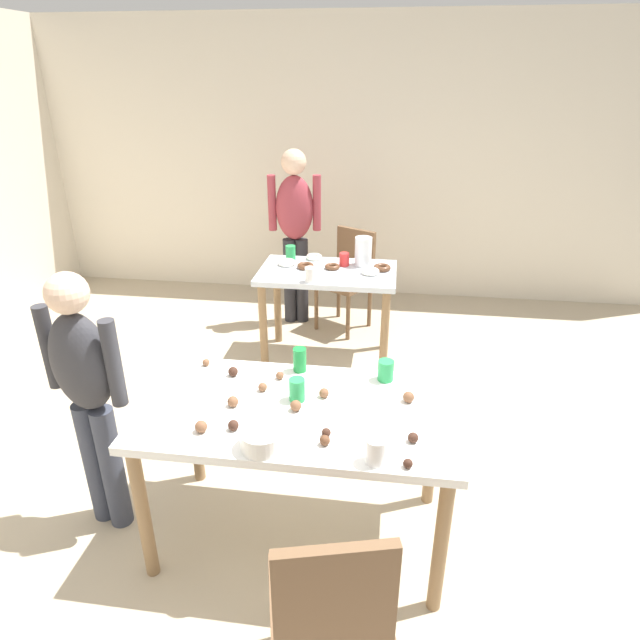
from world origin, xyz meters
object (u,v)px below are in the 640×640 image
at_px(person_adult_far, 295,223).
at_px(soda_can, 300,360).
at_px(dining_table_far, 327,286).
at_px(chair_far_table, 349,273).
at_px(chair_near_table, 330,606).
at_px(mixing_bowl, 262,439).
at_px(dining_table_near, 299,425).
at_px(pitcher_far, 363,251).
at_px(person_girl_near, 87,387).

distance_m(person_adult_far, soda_can, 2.22).
bearing_deg(dining_table_far, chair_far_table, 80.90).
bearing_deg(soda_can, chair_near_table, -75.17).
bearing_deg(chair_far_table, mixing_bowl, -92.07).
xyz_separation_m(dining_table_far, person_adult_far, (-0.37, 0.69, 0.30)).
height_order(mixing_bowl, soda_can, soda_can).
distance_m(dining_table_near, pitcher_far, 1.98).
distance_m(mixing_bowl, pitcher_far, 2.27).
distance_m(dining_table_near, chair_near_table, 0.81).
distance_m(chair_far_table, person_adult_far, 0.64).
bearing_deg(dining_table_near, pitcher_far, 85.47).
height_order(chair_far_table, mixing_bowl, chair_far_table).
bearing_deg(chair_near_table, mixing_bowl, 125.53).
relative_size(dining_table_far, person_adult_far, 0.67).
height_order(person_adult_far, pitcher_far, person_adult_far).
distance_m(dining_table_far, soda_can, 1.50).
bearing_deg(dining_table_far, soda_can, -88.09).
xyz_separation_m(chair_near_table, mixing_bowl, (-0.33, 0.46, 0.29)).
bearing_deg(person_adult_far, dining_table_far, -61.62).
bearing_deg(chair_far_table, person_girl_near, -111.45).
xyz_separation_m(dining_table_near, soda_can, (-0.05, 0.32, 0.15)).
xyz_separation_m(dining_table_near, pitcher_far, (0.16, 1.97, 0.20)).
xyz_separation_m(person_adult_far, pitcher_far, (0.63, -0.54, -0.06)).
bearing_deg(dining_table_near, chair_far_table, 89.83).
height_order(dining_table_far, person_adult_far, person_adult_far).
xyz_separation_m(dining_table_far, chair_near_table, (0.33, -2.57, -0.13)).
bearing_deg(chair_near_table, dining_table_far, 97.42).
xyz_separation_m(chair_near_table, chair_far_table, (-0.23, 3.23, 0.00)).
height_order(chair_near_table, person_girl_near, person_girl_near).
bearing_deg(person_girl_near, chair_far_table, 68.55).
bearing_deg(mixing_bowl, soda_can, 85.91).
height_order(dining_table_near, pitcher_far, pitcher_far).
bearing_deg(person_girl_near, person_adult_far, 78.71).
distance_m(dining_table_far, mixing_bowl, 2.11).
bearing_deg(dining_table_near, person_adult_far, 100.64).
distance_m(chair_near_table, person_girl_near, 1.44).
bearing_deg(soda_can, person_adult_far, 100.94).
distance_m(person_girl_near, person_adult_far, 2.59).
bearing_deg(dining_table_far, person_girl_near, -115.45).
xyz_separation_m(dining_table_near, mixing_bowl, (-0.09, -0.29, 0.13)).
height_order(soda_can, pitcher_far, pitcher_far).
xyz_separation_m(dining_table_far, mixing_bowl, (0.01, -2.11, 0.17)).
bearing_deg(chair_near_table, dining_table_near, 107.40).
xyz_separation_m(dining_table_far, person_girl_near, (-0.88, -1.84, 0.17)).
bearing_deg(pitcher_far, dining_table_near, -94.53).
relative_size(dining_table_near, chair_far_table, 1.60).
relative_size(chair_near_table, pitcher_far, 3.95).
distance_m(chair_far_table, soda_can, 2.17).
relative_size(chair_near_table, mixing_bowl, 5.06).
xyz_separation_m(dining_table_near, person_adult_far, (-0.47, 2.50, 0.26)).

